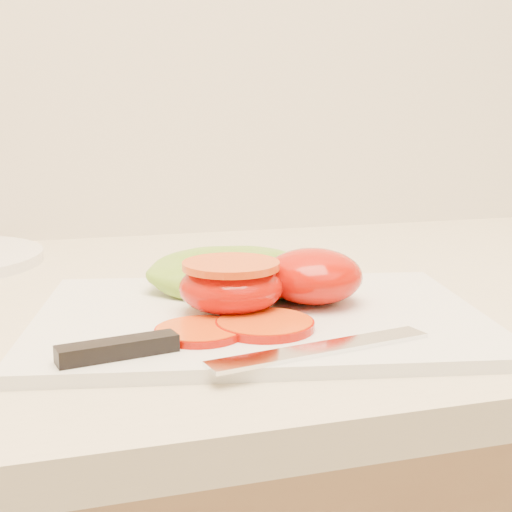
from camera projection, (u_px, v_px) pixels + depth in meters
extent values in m
cube|color=silver|center=(259.00, 317.00, 0.59)|extent=(0.41, 0.33, 0.01)
ellipsoid|color=#B10400|center=(313.00, 276.00, 0.61)|extent=(0.09, 0.09, 0.05)
ellipsoid|color=#B10400|center=(231.00, 287.00, 0.58)|extent=(0.09, 0.09, 0.04)
cylinder|color=red|center=(231.00, 265.00, 0.58)|extent=(0.08, 0.08, 0.01)
cylinder|color=#E6510C|center=(265.00, 325.00, 0.54)|extent=(0.07, 0.07, 0.01)
cylinder|color=#E6510C|center=(200.00, 331.00, 0.53)|extent=(0.06, 0.06, 0.01)
ellipsoid|color=#87BC32|center=(235.00, 273.00, 0.66)|extent=(0.18, 0.14, 0.03)
ellipsoid|color=#87BC32|center=(283.00, 276.00, 0.67)|extent=(0.12, 0.10, 0.02)
cube|color=silver|center=(322.00, 349.00, 0.49)|extent=(0.17, 0.05, 0.00)
cube|color=black|center=(118.00, 349.00, 0.48)|extent=(0.08, 0.03, 0.01)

